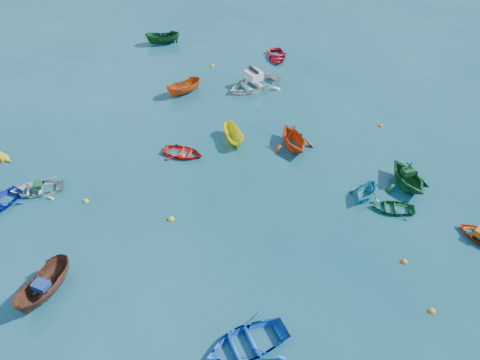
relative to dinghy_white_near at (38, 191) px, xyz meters
The scene contains 25 objects.
ground 9.56m from the dinghy_white_near, 12.80° to the left, with size 160.00×160.00×0.00m, color #0A3E4B.
dinghy_white_near is the anchor object (origin of this frame).
sampan_brown_mid 7.71m from the dinghy_white_near, 33.50° to the right, with size 1.26×3.35×1.29m, color #562F1F.
dinghy_blue_se 15.49m from the dinghy_white_near, ahead, with size 2.55×3.57×0.74m, color blue.
sampan_yellow_mid 12.36m from the dinghy_white_near, 58.36° to the left, with size 1.01×2.68×1.04m, color yellow.
dinghy_green_e 20.19m from the dinghy_white_near, 30.47° to the left, with size 1.69×2.36×0.49m, color #135525.
dinghy_cyan_se 18.89m from the dinghy_white_near, 33.46° to the left, with size 1.99×2.31×1.21m, color #1D9AB5.
dinghy_red_nw 8.81m from the dinghy_white_near, 57.77° to the left, with size 1.88×2.63×0.54m, color red.
sampan_orange_n 13.41m from the dinghy_white_near, 90.81° to the left, with size 1.11×2.94×1.14m, color #BC4911.
dinghy_green_n 21.43m from the dinghy_white_near, 36.12° to the left, with size 2.71×3.15×1.66m, color #135422.
dinghy_red_far 22.66m from the dinghy_white_near, 83.87° to the left, with size 2.16×3.01×0.63m, color red.
dinghy_orange_far 15.76m from the dinghy_white_near, 50.67° to the left, with size 2.69×3.12×1.64m, color #C74312.
sampan_green_far 20.55m from the dinghy_white_near, 111.45° to the left, with size 1.14×3.02×1.17m, color #0F4218.
motorboat_white 17.60m from the dinghy_white_near, 78.33° to the left, with size 3.08×4.31×1.49m, color silver.
tarp_green_a 0.45m from the dinghy_white_near, 46.97° to the left, with size 0.59×0.45×0.29m, color #124A28.
tarp_blue_a 7.87m from the dinghy_white_near, 34.25° to the right, with size 0.72×0.55×0.35m, color navy.
tarp_green_b 21.43m from the dinghy_white_near, 36.38° to the left, with size 0.68×0.52×0.33m, color #10401B.
buoy_ye_a 3.15m from the dinghy_white_near, 18.60° to the left, with size 0.31×0.31×0.31m, color yellow.
buoy_or_b 21.86m from the dinghy_white_near, 13.13° to the left, with size 0.31×0.31×0.31m, color orange.
buoy_ye_b 13.84m from the dinghy_white_near, 97.88° to the left, with size 0.31×0.31×0.31m, color yellow.
buoy_or_c 8.74m from the dinghy_white_near, 57.20° to the left, with size 0.30×0.30×0.30m, color orange.
buoy_ye_c 8.31m from the dinghy_white_near, 18.64° to the left, with size 0.35×0.35×0.35m, color gold.
buoy_or_d 20.51m from the dinghy_white_near, 19.97° to the left, with size 0.32×0.32×0.32m, color orange.
buoy_ye_d 18.29m from the dinghy_white_near, 93.93° to the left, with size 0.34×0.34×0.34m, color gold.
buoy_or_e 22.44m from the dinghy_white_near, 52.24° to the left, with size 0.32×0.32×0.32m, color orange.
Camera 1 is at (11.83, -11.99, 18.03)m, focal length 35.00 mm.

